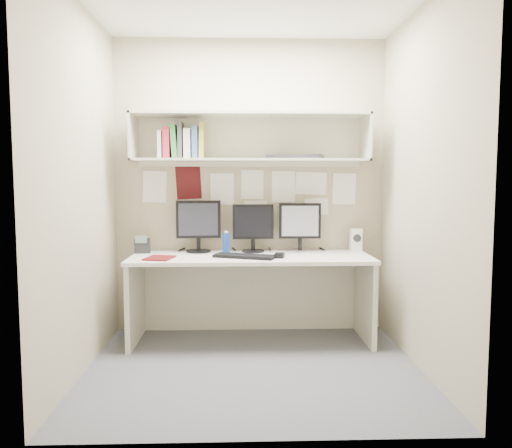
{
  "coord_description": "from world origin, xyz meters",
  "views": [
    {
      "loc": [
        -0.1,
        -3.49,
        1.36
      ],
      "look_at": [
        0.03,
        0.35,
        1.02
      ],
      "focal_mm": 35.0,
      "sensor_mm": 36.0,
      "label": 1
    }
  ],
  "objects_px": {
    "monitor_left": "(198,224)",
    "speaker": "(356,240)",
    "monitor_center": "(253,226)",
    "monitor_right": "(300,225)",
    "desk": "(251,298)",
    "maroon_notebook": "(160,258)",
    "desk_phone": "(142,246)",
    "keyboard": "(245,256)"
  },
  "relations": [
    {
      "from": "desk",
      "to": "maroon_notebook",
      "type": "height_order",
      "value": "maroon_notebook"
    },
    {
      "from": "monitor_left",
      "to": "keyboard",
      "type": "distance_m",
      "value": 0.58
    },
    {
      "from": "maroon_notebook",
      "to": "monitor_left",
      "type": "bearing_deg",
      "value": 65.03
    },
    {
      "from": "monitor_left",
      "to": "maroon_notebook",
      "type": "distance_m",
      "value": 0.53
    },
    {
      "from": "desk",
      "to": "monitor_center",
      "type": "bearing_deg",
      "value": 84.02
    },
    {
      "from": "monitor_center",
      "to": "keyboard",
      "type": "height_order",
      "value": "monitor_center"
    },
    {
      "from": "desk",
      "to": "desk_phone",
      "type": "distance_m",
      "value": 1.05
    },
    {
      "from": "monitor_left",
      "to": "monitor_right",
      "type": "height_order",
      "value": "monitor_left"
    },
    {
      "from": "monitor_left",
      "to": "speaker",
      "type": "xyz_separation_m",
      "value": [
        1.4,
        0.02,
        -0.15
      ]
    },
    {
      "from": "desk_phone",
      "to": "monitor_left",
      "type": "bearing_deg",
      "value": -3.76
    },
    {
      "from": "maroon_notebook",
      "to": "desk_phone",
      "type": "bearing_deg",
      "value": 132.26
    },
    {
      "from": "desk",
      "to": "monitor_left",
      "type": "xyz_separation_m",
      "value": [
        -0.46,
        0.22,
        0.61
      ]
    },
    {
      "from": "speaker",
      "to": "desk_phone",
      "type": "height_order",
      "value": "speaker"
    },
    {
      "from": "monitor_center",
      "to": "maroon_notebook",
      "type": "distance_m",
      "value": 0.88
    },
    {
      "from": "monitor_center",
      "to": "speaker",
      "type": "relative_size",
      "value": 2.09
    },
    {
      "from": "desk",
      "to": "desk_phone",
      "type": "xyz_separation_m",
      "value": [
        -0.94,
        0.19,
        0.43
      ]
    },
    {
      "from": "keyboard",
      "to": "speaker",
      "type": "distance_m",
      "value": 1.06
    },
    {
      "from": "monitor_center",
      "to": "monitor_right",
      "type": "height_order",
      "value": "monitor_right"
    },
    {
      "from": "desk",
      "to": "maroon_notebook",
      "type": "relative_size",
      "value": 8.14
    },
    {
      "from": "desk",
      "to": "monitor_right",
      "type": "bearing_deg",
      "value": 26.69
    },
    {
      "from": "monitor_center",
      "to": "desk_phone",
      "type": "bearing_deg",
      "value": 179.28
    },
    {
      "from": "desk",
      "to": "monitor_left",
      "type": "height_order",
      "value": "monitor_left"
    },
    {
      "from": "monitor_right",
      "to": "desk_phone",
      "type": "relative_size",
      "value": 2.72
    },
    {
      "from": "speaker",
      "to": "maroon_notebook",
      "type": "height_order",
      "value": "speaker"
    },
    {
      "from": "maroon_notebook",
      "to": "desk_phone",
      "type": "distance_m",
      "value": 0.4
    },
    {
      "from": "keyboard",
      "to": "monitor_left",
      "type": "bearing_deg",
      "value": 160.61
    },
    {
      "from": "monitor_left",
      "to": "speaker",
      "type": "height_order",
      "value": "monitor_left"
    },
    {
      "from": "speaker",
      "to": "desk_phone",
      "type": "distance_m",
      "value": 1.88
    },
    {
      "from": "monitor_right",
      "to": "speaker",
      "type": "relative_size",
      "value": 2.14
    },
    {
      "from": "monitor_center",
      "to": "speaker",
      "type": "height_order",
      "value": "monitor_center"
    },
    {
      "from": "monitor_left",
      "to": "monitor_right",
      "type": "xyz_separation_m",
      "value": [
        0.89,
        0.0,
        -0.01
      ]
    },
    {
      "from": "monitor_left",
      "to": "monitor_center",
      "type": "relative_size",
      "value": 1.08
    },
    {
      "from": "maroon_notebook",
      "to": "desk_phone",
      "type": "xyz_separation_m",
      "value": [
        -0.2,
        0.34,
        0.05
      ]
    },
    {
      "from": "speaker",
      "to": "maroon_notebook",
      "type": "distance_m",
      "value": 1.73
    },
    {
      "from": "keyboard",
      "to": "maroon_notebook",
      "type": "height_order",
      "value": "keyboard"
    },
    {
      "from": "monitor_center",
      "to": "maroon_notebook",
      "type": "height_order",
      "value": "monitor_center"
    },
    {
      "from": "monitor_left",
      "to": "maroon_notebook",
      "type": "relative_size",
      "value": 1.84
    },
    {
      "from": "desk_phone",
      "to": "monitor_right",
      "type": "bearing_deg",
      "value": -6.22
    },
    {
      "from": "monitor_center",
      "to": "desk_phone",
      "type": "xyz_separation_m",
      "value": [
        -0.96,
        -0.03,
        -0.17
      ]
    },
    {
      "from": "keyboard",
      "to": "desk_phone",
      "type": "distance_m",
      "value": 0.94
    },
    {
      "from": "monitor_right",
      "to": "maroon_notebook",
      "type": "relative_size",
      "value": 1.74
    },
    {
      "from": "desk",
      "to": "keyboard",
      "type": "bearing_deg",
      "value": -114.11
    }
  ]
}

